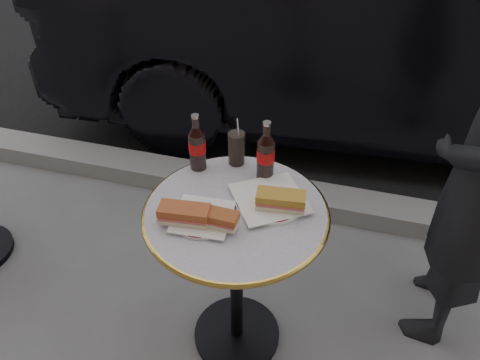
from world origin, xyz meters
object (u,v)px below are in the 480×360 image
(plate_right, at_px, (270,200))
(cola_bottle_left, at_px, (197,142))
(bistro_table, at_px, (236,281))
(cola_glass, at_px, (236,148))
(parked_car, at_px, (397,25))
(cola_bottle_right, at_px, (266,151))
(plate_left, at_px, (203,218))

(plate_right, xyz_separation_m, cola_bottle_left, (-0.29, 0.12, 0.11))
(bistro_table, xyz_separation_m, cola_glass, (-0.07, 0.25, 0.43))
(bistro_table, distance_m, cola_bottle_left, 0.55)
(bistro_table, height_order, cola_bottle_left, cola_bottle_left)
(bistro_table, xyz_separation_m, parked_car, (0.49, 1.93, 0.33))
(cola_glass, relative_size, parked_car, 0.03)
(cola_bottle_right, bearing_deg, parked_car, 75.77)
(cola_bottle_left, distance_m, parked_car, 1.88)
(cola_glass, xyz_separation_m, parked_car, (0.56, 1.68, -0.10))
(cola_bottle_left, relative_size, parked_car, 0.05)
(bistro_table, xyz_separation_m, plate_right, (0.10, 0.07, 0.37))
(plate_right, distance_m, cola_glass, 0.25)
(cola_bottle_left, xyz_separation_m, cola_bottle_right, (0.25, 0.01, 0.00))
(bistro_table, distance_m, cola_glass, 0.50)
(plate_left, height_order, parked_car, parked_car)
(cola_bottle_left, bearing_deg, plate_left, -67.90)
(plate_right, bearing_deg, parked_car, 78.05)
(cola_bottle_left, distance_m, cola_glass, 0.15)
(plate_left, bearing_deg, cola_bottle_right, 61.89)
(plate_left, bearing_deg, parked_car, 73.77)
(cola_bottle_right, xyz_separation_m, cola_glass, (-0.12, 0.06, -0.05))
(bistro_table, height_order, cola_bottle_right, cola_bottle_right)
(plate_left, distance_m, cola_bottle_right, 0.32)
(plate_left, relative_size, cola_bottle_left, 0.86)
(cola_glass, bearing_deg, plate_right, -47.50)
(bistro_table, xyz_separation_m, cola_bottle_left, (-0.20, 0.19, 0.48))
(cola_bottle_left, distance_m, cola_bottle_right, 0.25)
(cola_bottle_left, bearing_deg, cola_bottle_right, 2.29)
(cola_glass, height_order, parked_car, parked_car)
(plate_left, bearing_deg, plate_right, 36.70)
(plate_left, bearing_deg, cola_bottle_left, 112.10)
(parked_car, bearing_deg, cola_bottle_right, 161.49)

